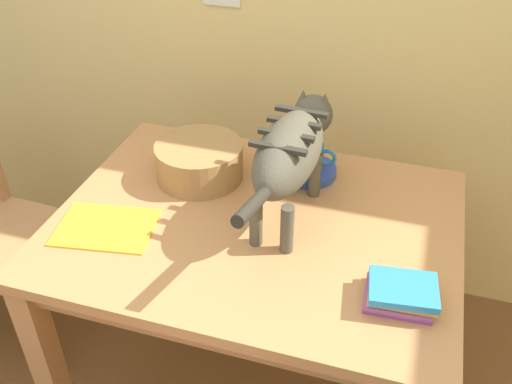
# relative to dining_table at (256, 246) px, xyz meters

# --- Properties ---
(dining_table) EXTENTS (1.15, 0.87, 0.76)m
(dining_table) POSITION_rel_dining_table_xyz_m (0.00, 0.00, 0.00)
(dining_table) COLOR tan
(dining_table) RESTS_ON ground_plane
(cat) EXTENTS (0.18, 0.67, 0.31)m
(cat) POSITION_rel_dining_table_xyz_m (0.08, 0.07, 0.31)
(cat) COLOR #514D3D
(cat) RESTS_ON dining_table
(saucer_bowl) EXTENTS (0.17, 0.17, 0.03)m
(saucer_bowl) POSITION_rel_dining_table_xyz_m (0.09, 0.28, 0.11)
(saucer_bowl) COLOR #2E4DB0
(saucer_bowl) RESTS_ON dining_table
(coffee_mug) EXTENTS (0.13, 0.08, 0.08)m
(coffee_mug) POSITION_rel_dining_table_xyz_m (0.10, 0.28, 0.17)
(coffee_mug) COLOR #2B7BC7
(coffee_mug) RESTS_ON saucer_bowl
(magazine) EXTENTS (0.30, 0.24, 0.01)m
(magazine) POSITION_rel_dining_table_xyz_m (-0.39, -0.16, 0.10)
(magazine) COLOR yellow
(magazine) RESTS_ON dining_table
(book_stack) EXTENTS (0.18, 0.15, 0.06)m
(book_stack) POSITION_rel_dining_table_xyz_m (0.42, -0.20, 0.13)
(book_stack) COLOR purple
(book_stack) RESTS_ON dining_table
(wicker_basket) EXTENTS (0.27, 0.27, 0.11)m
(wicker_basket) POSITION_rel_dining_table_xyz_m (-0.24, 0.17, 0.16)
(wicker_basket) COLOR #A67A44
(wicker_basket) RESTS_ON dining_table
(wooden_chair_near) EXTENTS (0.44, 0.44, 0.94)m
(wooden_chair_near) POSITION_rel_dining_table_xyz_m (-0.95, 0.01, -0.20)
(wooden_chair_near) COLOR tan
(wooden_chair_near) RESTS_ON ground_plane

